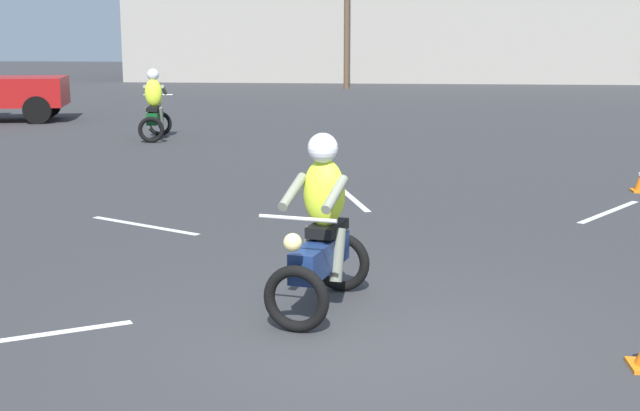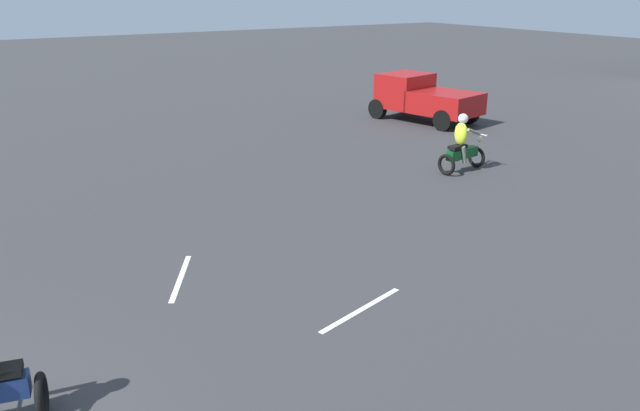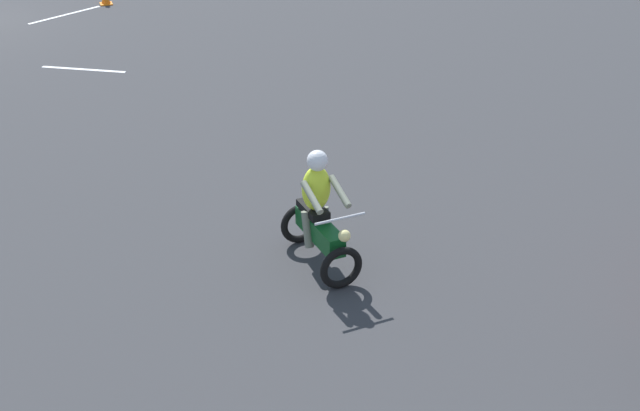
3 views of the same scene
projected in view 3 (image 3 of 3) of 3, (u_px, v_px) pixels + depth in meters
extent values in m
torus|color=black|center=(341.00, 268.00, 11.51)|extent=(0.61, 0.17, 0.60)
torus|color=black|center=(301.00, 223.00, 12.55)|extent=(0.61, 0.17, 0.60)
cube|color=#0F4C1E|center=(320.00, 231.00, 11.92)|extent=(0.37, 1.12, 0.28)
cube|color=black|center=(313.00, 209.00, 12.00)|extent=(0.32, 0.59, 0.10)
cylinder|color=silver|center=(340.00, 219.00, 11.22)|extent=(0.70, 0.12, 0.04)
sphere|color=#F2E08C|center=(344.00, 236.00, 11.20)|extent=(0.18, 0.18, 0.16)
ellipsoid|color=#D8F233|center=(316.00, 188.00, 11.75)|extent=(0.43, 0.32, 0.64)
cylinder|color=slate|center=(312.00, 197.00, 11.41)|extent=(0.15, 0.55, 0.27)
cylinder|color=slate|center=(340.00, 191.00, 11.56)|extent=(0.15, 0.55, 0.27)
cylinder|color=slate|center=(307.00, 229.00, 11.95)|extent=(0.15, 0.26, 0.51)
cylinder|color=slate|center=(326.00, 225.00, 12.06)|extent=(0.15, 0.26, 0.51)
sphere|color=silver|center=(317.00, 161.00, 11.52)|extent=(0.31, 0.31, 0.28)
cube|color=orange|center=(106.00, 4.00, 23.79)|extent=(0.32, 0.32, 0.03)
cube|color=silver|center=(84.00, 69.00, 19.19)|extent=(1.71, 1.02, 0.01)
cube|color=silver|center=(65.00, 15.00, 22.89)|extent=(1.91, 1.20, 0.01)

